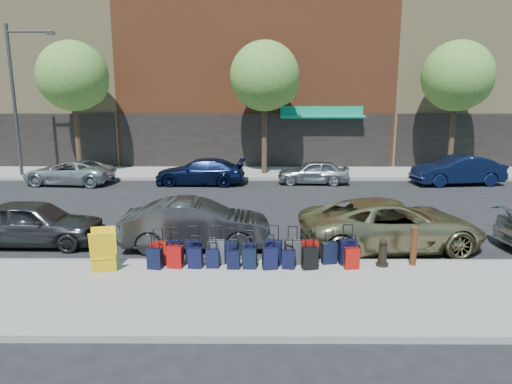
{
  "coord_description": "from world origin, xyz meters",
  "views": [
    {
      "loc": [
        0.16,
        -16.13,
        4.48
      ],
      "look_at": [
        0.08,
        -1.5,
        1.38
      ],
      "focal_mm": 32.0,
      "sensor_mm": 36.0,
      "label": 1
    }
  ],
  "objects_px": {
    "car_far_2": "(313,172)",
    "car_far_3": "(458,170)",
    "car_near_1": "(197,224)",
    "tree_center": "(267,78)",
    "streetlight": "(17,92)",
    "fire_hydrant": "(383,253)",
    "car_near_0": "(34,223)",
    "suitcase_front_5": "(249,254)",
    "display_rack": "(103,251)",
    "car_far_0": "(69,172)",
    "tree_left": "(76,78)",
    "tree_right": "(460,78)",
    "car_far_1": "(200,172)",
    "bollard": "(414,246)",
    "car_near_2": "(391,224)"
  },
  "relations": [
    {
      "from": "tree_center",
      "to": "fire_hydrant",
      "type": "xyz_separation_m",
      "value": [
        2.74,
        -14.41,
        -4.93
      ]
    },
    {
      "from": "tree_center",
      "to": "tree_right",
      "type": "xyz_separation_m",
      "value": [
        10.5,
        0.0,
        0.0
      ]
    },
    {
      "from": "tree_left",
      "to": "car_near_0",
      "type": "bearing_deg",
      "value": -75.47
    },
    {
      "from": "suitcase_front_5",
      "to": "bollard",
      "type": "relative_size",
      "value": 0.9
    },
    {
      "from": "car_far_2",
      "to": "car_far_3",
      "type": "bearing_deg",
      "value": 91.58
    },
    {
      "from": "tree_right",
      "to": "car_far_2",
      "type": "height_order",
      "value": "tree_right"
    },
    {
      "from": "car_near_0",
      "to": "car_far_2",
      "type": "bearing_deg",
      "value": -43.15
    },
    {
      "from": "car_near_0",
      "to": "car_far_2",
      "type": "xyz_separation_m",
      "value": [
        9.65,
        9.9,
        -0.08
      ]
    },
    {
      "from": "tree_left",
      "to": "suitcase_front_5",
      "type": "height_order",
      "value": "tree_left"
    },
    {
      "from": "fire_hydrant",
      "to": "car_far_3",
      "type": "relative_size",
      "value": 0.16
    },
    {
      "from": "tree_center",
      "to": "car_far_1",
      "type": "xyz_separation_m",
      "value": [
        -3.46,
        -2.63,
        -4.75
      ]
    },
    {
      "from": "car_near_2",
      "to": "car_far_0",
      "type": "height_order",
      "value": "car_near_2"
    },
    {
      "from": "suitcase_front_5",
      "to": "car_far_1",
      "type": "bearing_deg",
      "value": 110.74
    },
    {
      "from": "tree_right",
      "to": "display_rack",
      "type": "height_order",
      "value": "tree_right"
    },
    {
      "from": "car_near_0",
      "to": "car_far_2",
      "type": "distance_m",
      "value": 13.83
    },
    {
      "from": "tree_center",
      "to": "tree_right",
      "type": "height_order",
      "value": "same"
    },
    {
      "from": "streetlight",
      "to": "bollard",
      "type": "xyz_separation_m",
      "value": [
        17.0,
        -13.65,
        -3.99
      ]
    },
    {
      "from": "streetlight",
      "to": "display_rack",
      "type": "distance_m",
      "value": 17.24
    },
    {
      "from": "streetlight",
      "to": "fire_hydrant",
      "type": "relative_size",
      "value": 11.04
    },
    {
      "from": "streetlight",
      "to": "bollard",
      "type": "height_order",
      "value": "streetlight"
    },
    {
      "from": "suitcase_front_5",
      "to": "bollard",
      "type": "distance_m",
      "value": 4.28
    },
    {
      "from": "tree_left",
      "to": "car_far_0",
      "type": "bearing_deg",
      "value": -83.4
    },
    {
      "from": "display_rack",
      "to": "car_far_2",
      "type": "height_order",
      "value": "car_far_2"
    },
    {
      "from": "tree_left",
      "to": "car_near_1",
      "type": "bearing_deg",
      "value": -56.87
    },
    {
      "from": "suitcase_front_5",
      "to": "car_far_2",
      "type": "bearing_deg",
      "value": 83.08
    },
    {
      "from": "tree_center",
      "to": "car_near_1",
      "type": "distance_m",
      "value": 13.59
    },
    {
      "from": "tree_right",
      "to": "car_near_2",
      "type": "height_order",
      "value": "tree_right"
    },
    {
      "from": "streetlight",
      "to": "fire_hydrant",
      "type": "xyz_separation_m",
      "value": [
        16.18,
        -13.71,
        -4.18
      ]
    },
    {
      "from": "car_near_1",
      "to": "tree_center",
      "type": "bearing_deg",
      "value": -12.7
    },
    {
      "from": "tree_left",
      "to": "car_far_2",
      "type": "relative_size",
      "value": 1.99
    },
    {
      "from": "streetlight",
      "to": "tree_left",
      "type": "bearing_deg",
      "value": 13.39
    },
    {
      "from": "fire_hydrant",
      "to": "display_rack",
      "type": "xyz_separation_m",
      "value": [
        -7.1,
        -0.39,
        0.2
      ]
    },
    {
      "from": "fire_hydrant",
      "to": "car_far_0",
      "type": "relative_size",
      "value": 0.16
    },
    {
      "from": "car_near_0",
      "to": "streetlight",
      "type": "bearing_deg",
      "value": 28.94
    },
    {
      "from": "streetlight",
      "to": "suitcase_front_5",
      "type": "relative_size",
      "value": 8.81
    },
    {
      "from": "car_far_2",
      "to": "car_far_3",
      "type": "xyz_separation_m",
      "value": [
        7.34,
        -0.17,
        0.12
      ]
    },
    {
      "from": "car_near_0",
      "to": "car_far_3",
      "type": "relative_size",
      "value": 0.91
    },
    {
      "from": "streetlight",
      "to": "suitcase_front_5",
      "type": "height_order",
      "value": "streetlight"
    },
    {
      "from": "tree_right",
      "to": "streetlight",
      "type": "relative_size",
      "value": 0.91
    },
    {
      "from": "car_far_0",
      "to": "car_far_2",
      "type": "bearing_deg",
      "value": 96.68
    },
    {
      "from": "car_far_0",
      "to": "display_rack",
      "type": "bearing_deg",
      "value": 31.36
    },
    {
      "from": "suitcase_front_5",
      "to": "car_far_3",
      "type": "height_order",
      "value": "car_far_3"
    },
    {
      "from": "fire_hydrant",
      "to": "tree_right",
      "type": "bearing_deg",
      "value": 64.85
    },
    {
      "from": "tree_left",
      "to": "car_far_2",
      "type": "bearing_deg",
      "value": -10.74
    },
    {
      "from": "car_far_0",
      "to": "tree_center",
      "type": "bearing_deg",
      "value": 110.28
    },
    {
      "from": "display_rack",
      "to": "car_near_1",
      "type": "bearing_deg",
      "value": 34.61
    },
    {
      "from": "bollard",
      "to": "car_far_2",
      "type": "distance_m",
      "value": 11.97
    },
    {
      "from": "tree_right",
      "to": "car_far_1",
      "type": "relative_size",
      "value": 1.59
    },
    {
      "from": "tree_left",
      "to": "car_far_3",
      "type": "distance_m",
      "value": 20.89
    },
    {
      "from": "tree_center",
      "to": "car_near_2",
      "type": "relative_size",
      "value": 1.36
    }
  ]
}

